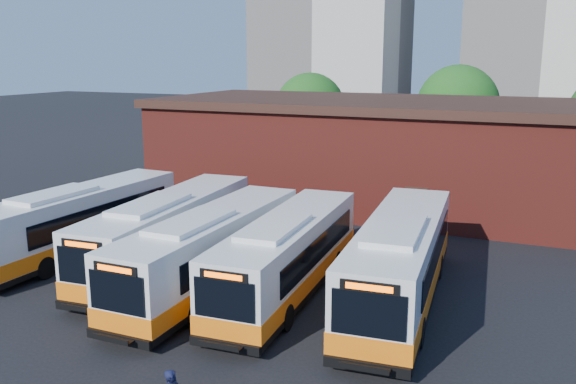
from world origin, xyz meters
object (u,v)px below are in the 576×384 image
at_px(bus_west, 169,235).
at_px(bus_midwest, 211,254).
at_px(bus_farwest, 80,223).
at_px(bus_mideast, 288,258).
at_px(bus_east, 400,265).

xyz_separation_m(bus_west, bus_midwest, (2.94, -1.47, -0.02)).
distance_m(bus_farwest, bus_west, 4.93).
bearing_deg(bus_mideast, bus_farwest, 173.12).
bearing_deg(bus_midwest, bus_east, 12.38).
height_order(bus_west, bus_east, bus_east).
distance_m(bus_farwest, bus_east, 14.93).
bearing_deg(bus_east, bus_mideast, -174.46).
bearing_deg(bus_west, bus_east, -3.56).
height_order(bus_farwest, bus_midwest, same).
height_order(bus_west, bus_midwest, bus_west).
relative_size(bus_farwest, bus_mideast, 1.02).
xyz_separation_m(bus_west, bus_mideast, (5.84, -0.68, -0.06)).
bearing_deg(bus_west, bus_midwest, -30.59).
relative_size(bus_west, bus_midwest, 1.02).
bearing_deg(bus_midwest, bus_farwest, 169.40).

